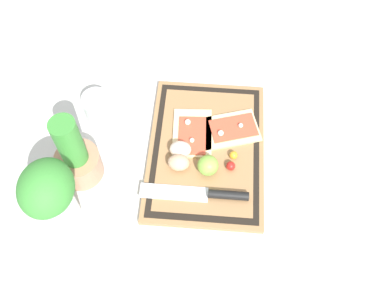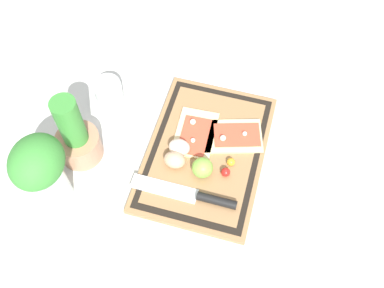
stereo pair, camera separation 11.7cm
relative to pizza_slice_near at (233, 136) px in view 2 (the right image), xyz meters
name	(u,v)px [view 2 (the right image)]	position (x,y,z in m)	size (l,w,h in m)	color
ground_plane	(206,154)	(-0.06, 0.06, -0.02)	(6.00, 6.00, 0.00)	silver
cutting_board	(206,153)	(-0.06, 0.06, -0.02)	(0.44, 0.30, 0.02)	#997047
pizza_slice_near	(233,136)	(0.00, 0.00, 0.00)	(0.14, 0.18, 0.02)	beige
pizza_slice_far	(195,134)	(-0.02, 0.10, 0.00)	(0.16, 0.11, 0.02)	beige
knife	(201,197)	(-0.20, 0.04, 0.00)	(0.04, 0.27, 0.02)	silver
egg_brown	(175,160)	(-0.12, 0.13, 0.02)	(0.04, 0.06, 0.04)	tan
egg_pink	(179,147)	(-0.08, 0.13, 0.02)	(0.04, 0.06, 0.04)	beige
lime	(202,168)	(-0.13, 0.05, 0.02)	(0.05, 0.05, 0.05)	#7FB742
cherry_tomato_red	(226,172)	(-0.12, -0.01, 0.01)	(0.02, 0.02, 0.02)	red
cherry_tomato_yellow	(231,162)	(-0.08, -0.01, 0.01)	(0.02, 0.02, 0.02)	gold
herb_pot	(76,138)	(-0.15, 0.38, 0.05)	(0.11, 0.11, 0.23)	#AD7A5B
sauce_jar	(109,95)	(0.03, 0.36, 0.01)	(0.08, 0.08, 0.09)	silver
herb_glass	(41,170)	(-0.28, 0.39, 0.11)	(0.14, 0.12, 0.23)	silver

